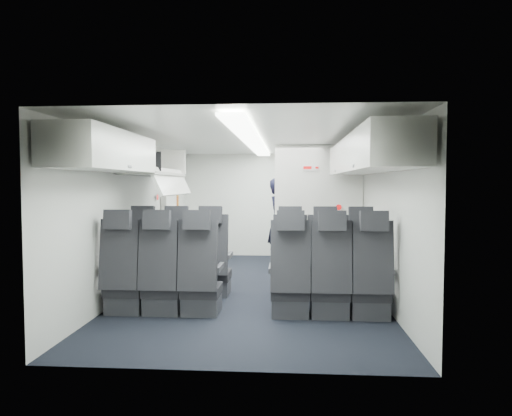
# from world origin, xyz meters

# --- Properties ---
(cabin_shell) EXTENTS (3.41, 6.01, 2.16)m
(cabin_shell) POSITION_xyz_m (0.00, 0.00, 1.12)
(cabin_shell) COLOR black
(cabin_shell) RESTS_ON ground
(seat_row_front) EXTENTS (3.33, 0.56, 1.24)m
(seat_row_front) POSITION_xyz_m (-0.00, -0.53, 0.40)
(seat_row_front) COLOR black
(seat_row_front) RESTS_ON cabin_shell
(seat_row_mid) EXTENTS (3.33, 0.56, 1.24)m
(seat_row_mid) POSITION_xyz_m (-0.00, -1.43, 0.40)
(seat_row_mid) COLOR black
(seat_row_mid) RESTS_ON cabin_shell
(overhead_bin_left_rear) EXTENTS (0.53, 1.80, 0.40)m
(overhead_bin_left_rear) POSITION_xyz_m (-1.40, -2.00, 1.86)
(overhead_bin_left_rear) COLOR white
(overhead_bin_left_rear) RESTS_ON cabin_shell
(overhead_bin_left_front_open) EXTENTS (0.64, 1.70, 0.72)m
(overhead_bin_left_front_open) POSITION_xyz_m (-1.44, -0.25, 1.74)
(overhead_bin_left_front_open) COLOR #9E9E93
(overhead_bin_left_front_open) RESTS_ON cabin_shell
(overhead_bin_right_rear) EXTENTS (0.53, 1.80, 0.40)m
(overhead_bin_right_rear) POSITION_xyz_m (1.40, -2.00, 1.86)
(overhead_bin_right_rear) COLOR white
(overhead_bin_right_rear) RESTS_ON cabin_shell
(overhead_bin_right_front) EXTENTS (0.53, 1.70, 0.40)m
(overhead_bin_right_front) POSITION_xyz_m (1.40, -0.25, 1.86)
(overhead_bin_right_front) COLOR white
(overhead_bin_right_front) RESTS_ON cabin_shell
(bulkhead_partition) EXTENTS (1.40, 0.15, 2.13)m
(bulkhead_partition) POSITION_xyz_m (0.98, 0.80, 1.08)
(bulkhead_partition) COLOR silver
(bulkhead_partition) RESTS_ON cabin_shell
(galley_unit) EXTENTS (0.85, 0.52, 1.90)m
(galley_unit) POSITION_xyz_m (0.95, 2.72, 0.95)
(galley_unit) COLOR #939399
(galley_unit) RESTS_ON cabin_shell
(boarding_door) EXTENTS (0.12, 1.27, 1.86)m
(boarding_door) POSITION_xyz_m (-1.64, 1.55, 0.95)
(boarding_door) COLOR silver
(boarding_door) RESTS_ON cabin_shell
(flight_attendant) EXTENTS (0.53, 0.67, 1.62)m
(flight_attendant) POSITION_xyz_m (0.32, 1.81, 0.81)
(flight_attendant) COLOR black
(flight_attendant) RESTS_ON ground
(carry_on_bag) EXTENTS (0.49, 0.40, 0.25)m
(carry_on_bag) POSITION_xyz_m (-1.42, -0.60, 1.82)
(carry_on_bag) COLOR black
(carry_on_bag) RESTS_ON overhead_bin_left_front_open
(papers) EXTENTS (0.17, 0.13, 0.14)m
(papers) POSITION_xyz_m (0.51, 1.76, 1.06)
(papers) COLOR white
(papers) RESTS_ON flight_attendant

